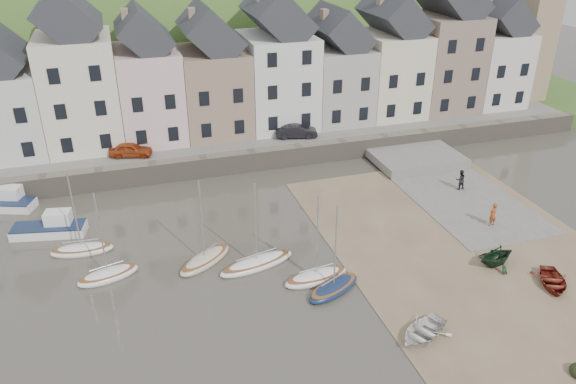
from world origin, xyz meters
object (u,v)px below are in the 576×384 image
object	(u,v)px
rowboat_green	(497,255)
car_left	(131,150)
person_red	(493,214)
person_dark	(460,180)
rowboat_white	(423,332)
sailboat_0	(82,249)
car_right	(296,131)
rowboat_red	(553,281)

from	to	relation	value
rowboat_green	car_left	xyz separation A→B (m)	(-21.96, 22.27, 1.44)
person_red	person_dark	xyz separation A→B (m)	(1.14, 6.01, -0.07)
rowboat_green	person_red	xyz separation A→B (m)	(2.85, 4.43, 0.25)
rowboat_white	person_dark	xyz separation A→B (m)	(12.13, 15.20, 0.57)
sailboat_0	car_right	distance (m)	23.28
person_red	car_left	size ratio (longest dim) A/B	0.50
rowboat_white	rowboat_red	size ratio (longest dim) A/B	1.06
sailboat_0	rowboat_red	bearing A→B (deg)	-24.53
rowboat_white	rowboat_green	size ratio (longest dim) A/B	1.21
person_red	person_dark	distance (m)	6.12
car_right	rowboat_red	bearing A→B (deg)	-149.00
person_dark	car_right	size ratio (longest dim) A/B	0.43
person_dark	sailboat_0	bearing A→B (deg)	1.97
rowboat_green	rowboat_red	xyz separation A→B (m)	(2.00, -3.01, -0.41)
person_red	car_right	bearing A→B (deg)	-75.39
person_red	rowboat_white	bearing A→B (deg)	26.65
person_red	car_right	world-z (taller)	car_right
car_right	sailboat_0	bearing A→B (deg)	134.69
sailboat_0	car_left	world-z (taller)	sailboat_0
car_left	rowboat_white	bearing A→B (deg)	-137.88
person_dark	person_red	bearing A→B (deg)	80.06
car_left	car_right	bearing A→B (deg)	-74.96
rowboat_white	car_left	world-z (taller)	car_left
sailboat_0	car_left	distance (m)	13.27
rowboat_red	car_left	xyz separation A→B (m)	(-23.96, 25.28, 1.84)
rowboat_white	person_dark	size ratio (longest dim) A/B	1.96
rowboat_white	person_dark	world-z (taller)	person_dark
sailboat_0	person_dark	xyz separation A→B (m)	(30.15, 0.61, 0.72)
person_red	person_dark	world-z (taller)	person_red
rowboat_red	person_dark	xyz separation A→B (m)	(1.99, 13.45, 0.59)
rowboat_white	person_red	world-z (taller)	person_red
rowboat_red	person_red	distance (m)	7.52
rowboat_white	car_right	bearing A→B (deg)	150.51
car_left	person_dark	bearing A→B (deg)	-99.46
rowboat_red	car_right	bearing A→B (deg)	134.90
sailboat_0	rowboat_red	size ratio (longest dim) A/B	1.99
person_dark	rowboat_red	bearing A→B (deg)	82.38
sailboat_0	rowboat_white	xyz separation A→B (m)	(18.01, -14.59, 0.14)
sailboat_0	car_right	world-z (taller)	sailboat_0
person_red	sailboat_0	bearing A→B (deg)	-23.80
rowboat_green	car_right	size ratio (longest dim) A/B	0.70
sailboat_0	car_left	size ratio (longest dim) A/B	1.70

